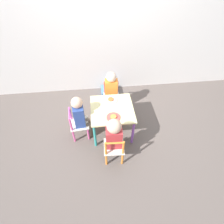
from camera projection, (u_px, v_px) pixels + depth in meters
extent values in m
plane|color=#5B514C|center=(112.00, 130.00, 2.79)|extent=(6.00, 6.00, 0.00)
cube|color=silver|center=(104.00, 18.00, 2.62)|extent=(6.00, 0.06, 2.60)
cube|color=beige|center=(112.00, 109.00, 2.46)|extent=(0.60, 0.60, 0.02)
cylinder|color=teal|center=(95.00, 136.00, 2.42)|extent=(0.04, 0.04, 0.46)
cylinder|color=#8E51BC|center=(133.00, 133.00, 2.46)|extent=(0.04, 0.04, 0.46)
cylinder|color=yellow|center=(94.00, 109.00, 2.79)|extent=(0.04, 0.04, 0.46)
cylinder|color=green|center=(127.00, 107.00, 2.83)|extent=(0.04, 0.04, 0.46)
cube|color=silver|center=(114.00, 146.00, 2.27)|extent=(0.27, 0.27, 0.02)
cylinder|color=orange|center=(121.00, 145.00, 2.44)|extent=(0.03, 0.03, 0.25)
cylinder|color=orange|center=(106.00, 146.00, 2.44)|extent=(0.03, 0.03, 0.25)
cylinder|color=orange|center=(122.00, 159.00, 2.30)|extent=(0.03, 0.03, 0.25)
cylinder|color=orange|center=(106.00, 159.00, 2.29)|extent=(0.03, 0.03, 0.25)
cylinder|color=orange|center=(123.00, 148.00, 2.12)|extent=(0.03, 0.03, 0.26)
cylinder|color=orange|center=(106.00, 149.00, 2.11)|extent=(0.03, 0.03, 0.26)
cylinder|color=orange|center=(115.00, 143.00, 2.03)|extent=(0.21, 0.04, 0.02)
cube|color=silver|center=(111.00, 97.00, 2.94)|extent=(0.28, 0.28, 0.02)
cylinder|color=#DB3D38|center=(105.00, 108.00, 2.96)|extent=(0.03, 0.03, 0.25)
cylinder|color=#DB3D38|center=(118.00, 107.00, 2.97)|extent=(0.03, 0.03, 0.25)
cylinder|color=#DB3D38|center=(105.00, 99.00, 3.11)|extent=(0.03, 0.03, 0.25)
cylinder|color=#DB3D38|center=(117.00, 99.00, 3.11)|extent=(0.03, 0.03, 0.25)
cylinder|color=#DB3D38|center=(105.00, 88.00, 2.93)|extent=(0.03, 0.03, 0.26)
cylinder|color=#DB3D38|center=(117.00, 88.00, 2.93)|extent=(0.03, 0.03, 0.26)
cylinder|color=#DB3D38|center=(111.00, 82.00, 2.85)|extent=(0.21, 0.04, 0.02)
cube|color=silver|center=(79.00, 124.00, 2.54)|extent=(0.28, 0.28, 0.02)
cylinder|color=#E5599E|center=(88.00, 134.00, 2.58)|extent=(0.03, 0.03, 0.25)
cylinder|color=#E5599E|center=(87.00, 123.00, 2.72)|extent=(0.03, 0.03, 0.25)
cylinder|color=#E5599E|center=(74.00, 136.00, 2.55)|extent=(0.03, 0.03, 0.25)
cylinder|color=#E5599E|center=(73.00, 125.00, 2.70)|extent=(0.03, 0.03, 0.25)
cylinder|color=#E5599E|center=(71.00, 125.00, 2.37)|extent=(0.03, 0.03, 0.26)
cylinder|color=#E5599E|center=(70.00, 114.00, 2.51)|extent=(0.03, 0.03, 0.26)
cylinder|color=#E5599E|center=(69.00, 114.00, 2.36)|extent=(0.04, 0.21, 0.02)
cylinder|color=#4C608E|center=(117.00, 144.00, 2.45)|extent=(0.07, 0.07, 0.27)
cylinder|color=#4C608E|center=(110.00, 144.00, 2.44)|extent=(0.07, 0.07, 0.27)
cube|color=#B23338|center=(114.00, 138.00, 2.17)|extent=(0.21, 0.15, 0.31)
sphere|color=#DBB293|center=(114.00, 126.00, 2.00)|extent=(0.18, 0.18, 0.18)
cylinder|color=#4C608E|center=(108.00, 108.00, 2.95)|extent=(0.07, 0.07, 0.27)
cylinder|color=#4C608E|center=(114.00, 108.00, 2.95)|extent=(0.07, 0.07, 0.27)
cube|color=orange|center=(111.00, 90.00, 2.80)|extent=(0.21, 0.16, 0.35)
sphere|color=beige|center=(111.00, 77.00, 2.62)|extent=(0.16, 0.16, 0.16)
cylinder|color=#7A6B5B|center=(89.00, 130.00, 2.61)|extent=(0.07, 0.07, 0.27)
cylinder|color=#7A6B5B|center=(88.00, 125.00, 2.68)|extent=(0.07, 0.07, 0.27)
cube|color=#2D478E|center=(79.00, 115.00, 2.42)|extent=(0.16, 0.21, 0.34)
sphere|color=#DBB293|center=(77.00, 103.00, 2.25)|extent=(0.15, 0.15, 0.15)
cylinder|color=#E54C47|center=(113.00, 117.00, 2.33)|extent=(0.19, 0.19, 0.01)
cylinder|color=#D6843D|center=(113.00, 117.00, 2.32)|extent=(0.08, 0.08, 0.02)
cylinder|color=white|center=(111.00, 100.00, 2.57)|extent=(0.19, 0.19, 0.01)
cylinder|color=#CC6633|center=(111.00, 99.00, 2.56)|extent=(0.08, 0.08, 0.02)
cube|color=#4C7FB7|center=(109.00, 91.00, 3.37)|extent=(0.31, 0.27, 0.12)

